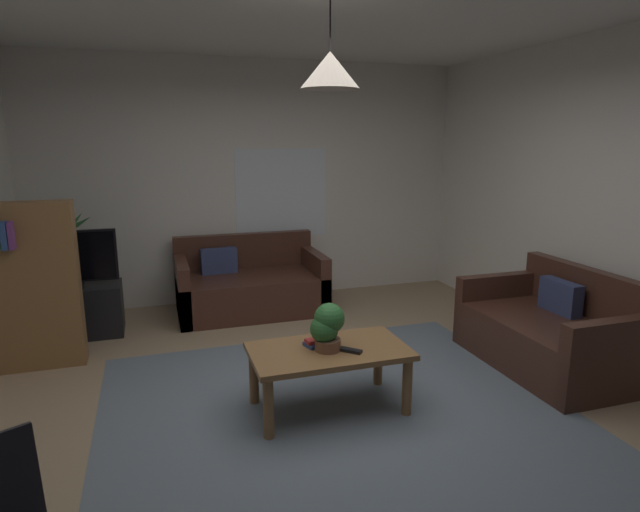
# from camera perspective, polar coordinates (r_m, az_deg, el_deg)

# --- Properties ---
(floor) EXTENTS (4.99, 5.68, 0.02)m
(floor) POSITION_cam_1_polar(r_m,az_deg,el_deg) (3.99, 1.37, -15.94)
(floor) COLOR #9E8466
(floor) RESTS_ON ground
(rug) EXTENTS (3.24, 3.12, 0.01)m
(rug) POSITION_cam_1_polar(r_m,az_deg,el_deg) (3.82, 2.39, -17.11)
(rug) COLOR slate
(rug) RESTS_ON ground
(wall_back) EXTENTS (5.11, 0.06, 2.78)m
(wall_back) POSITION_cam_1_polar(r_m,az_deg,el_deg) (6.31, -7.20, 7.86)
(wall_back) COLOR silver
(wall_back) RESTS_ON ground
(wall_right) EXTENTS (0.06, 5.68, 2.78)m
(wall_right) POSITION_cam_1_polar(r_m,az_deg,el_deg) (4.98, 30.21, 5.02)
(wall_right) COLOR silver
(wall_right) RESTS_ON ground
(window_pane) EXTENTS (1.10, 0.01, 1.05)m
(window_pane) POSITION_cam_1_polar(r_m,az_deg,el_deg) (6.36, -4.15, 6.72)
(window_pane) COLOR white
(couch_under_window) EXTENTS (1.59, 0.90, 0.82)m
(couch_under_window) POSITION_cam_1_polar(r_m,az_deg,el_deg) (5.95, -7.56, -3.36)
(couch_under_window) COLOR #47281E
(couch_under_window) RESTS_ON ground
(couch_right_side) EXTENTS (0.90, 1.45, 0.82)m
(couch_right_side) POSITION_cam_1_polar(r_m,az_deg,el_deg) (4.92, 23.59, -7.79)
(couch_right_side) COLOR #47281E
(couch_right_side) RESTS_ON ground
(coffee_table) EXTENTS (1.10, 0.61, 0.46)m
(coffee_table) POSITION_cam_1_polar(r_m,az_deg,el_deg) (3.79, 0.96, -10.94)
(coffee_table) COLOR olive
(coffee_table) RESTS_ON ground
(book_on_table_0) EXTENTS (0.16, 0.15, 0.03)m
(book_on_table_0) POSITION_cam_1_polar(r_m,az_deg,el_deg) (3.80, -0.56, -9.46)
(book_on_table_0) COLOR #2D4C8C
(book_on_table_0) RESTS_ON coffee_table
(book_on_table_1) EXTENTS (0.16, 0.10, 0.03)m
(book_on_table_1) POSITION_cam_1_polar(r_m,az_deg,el_deg) (3.79, -0.39, -9.07)
(book_on_table_1) COLOR #B22D2D
(book_on_table_1) RESTS_ON coffee_table
(remote_on_table_0) EXTENTS (0.15, 0.15, 0.02)m
(remote_on_table_0) POSITION_cam_1_polar(r_m,az_deg,el_deg) (3.70, 3.29, -10.11)
(remote_on_table_0) COLOR black
(remote_on_table_0) RESTS_ON coffee_table
(potted_plant_on_table) EXTENTS (0.25, 0.22, 0.33)m
(potted_plant_on_table) POSITION_cam_1_polar(r_m,az_deg,el_deg) (3.69, 0.77, -7.52)
(potted_plant_on_table) COLOR brown
(potted_plant_on_table) RESTS_ON coffee_table
(tv_stand) EXTENTS (0.90, 0.44, 0.50)m
(tv_stand) POSITION_cam_1_polar(r_m,az_deg,el_deg) (5.70, -24.98, -5.42)
(tv_stand) COLOR black
(tv_stand) RESTS_ON ground
(tv) EXTENTS (0.89, 0.16, 0.55)m
(tv) POSITION_cam_1_polar(r_m,az_deg,el_deg) (5.55, -25.51, -0.24)
(tv) COLOR black
(tv) RESTS_ON tv_stand
(potted_palm_corner) EXTENTS (0.78, 0.77, 1.28)m
(potted_palm_corner) POSITION_cam_1_polar(r_m,az_deg,el_deg) (6.03, -26.15, -1.62)
(potted_palm_corner) COLOR brown
(potted_palm_corner) RESTS_ON ground
(bookshelf_corner) EXTENTS (0.70, 0.31, 1.40)m
(bookshelf_corner) POSITION_cam_1_polar(r_m,az_deg,el_deg) (4.96, -28.51, -2.76)
(bookshelf_corner) COLOR olive
(bookshelf_corner) RESTS_ON ground
(pendant_lamp) EXTENTS (0.38, 0.38, 0.58)m
(pendant_lamp) POSITION_cam_1_polar(r_m,az_deg,el_deg) (3.50, 1.09, 19.37)
(pendant_lamp) COLOR black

